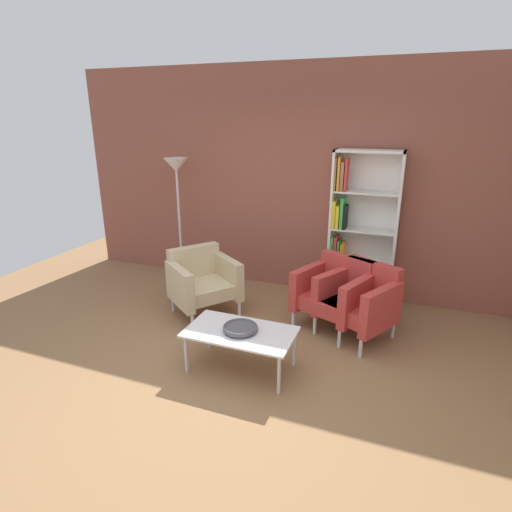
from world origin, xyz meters
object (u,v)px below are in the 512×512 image
(floor_lamp_torchiere, at_px, (177,180))
(armchair_spare_guest, at_px, (202,281))
(decorative_bowl, at_px, (240,328))
(coffee_table_low, at_px, (240,334))
(armchair_by_bookshelf, at_px, (335,292))
(bookshelf_tall, at_px, (356,230))
(armchair_corner_red, at_px, (360,299))

(floor_lamp_torchiere, bearing_deg, armchair_spare_guest, -46.49)
(decorative_bowl, bearing_deg, coffee_table_low, 0.00)
(armchair_by_bookshelf, xyz_separation_m, floor_lamp_torchiere, (-2.29, 0.57, 1.03))
(bookshelf_tall, relative_size, armchair_spare_guest, 2.00)
(armchair_spare_guest, relative_size, armchair_corner_red, 1.02)
(bookshelf_tall, distance_m, coffee_table_low, 2.15)
(armchair_spare_guest, distance_m, armchair_corner_red, 1.82)
(armchair_spare_guest, xyz_separation_m, floor_lamp_torchiere, (-0.75, 0.79, 1.03))
(armchair_corner_red, bearing_deg, bookshelf_tall, 131.19)
(decorative_bowl, distance_m, floor_lamp_torchiere, 2.59)
(coffee_table_low, bearing_deg, armchair_corner_red, 48.65)
(decorative_bowl, relative_size, armchair_spare_guest, 0.34)
(bookshelf_tall, xyz_separation_m, floor_lamp_torchiere, (-2.37, -0.22, 0.51))
(armchair_spare_guest, relative_size, floor_lamp_torchiere, 0.54)
(decorative_bowl, xyz_separation_m, armchair_corner_red, (0.93, 1.06, -0.02))
(armchair_by_bookshelf, bearing_deg, decorative_bowl, -97.54)
(floor_lamp_torchiere, bearing_deg, coffee_table_low, -46.42)
(decorative_bowl, distance_m, armchair_corner_red, 1.41)
(coffee_table_low, bearing_deg, decorative_bowl, 0.00)
(bookshelf_tall, relative_size, armchair_by_bookshelf, 2.11)
(bookshelf_tall, distance_m, armchair_by_bookshelf, 0.95)
(decorative_bowl, height_order, armchair_spare_guest, armchair_spare_guest)
(bookshelf_tall, bearing_deg, armchair_corner_red, -77.09)
(armchair_spare_guest, bearing_deg, bookshelf_tall, -20.88)
(coffee_table_low, distance_m, armchair_corner_red, 1.41)
(coffee_table_low, xyz_separation_m, armchair_by_bookshelf, (0.65, 1.15, 0.05))
(bookshelf_tall, height_order, armchair_by_bookshelf, bookshelf_tall)
(armchair_by_bookshelf, bearing_deg, floor_lamp_torchiere, -172.02)
(decorative_bowl, height_order, armchair_corner_red, armchair_corner_red)
(armchair_spare_guest, bearing_deg, armchair_by_bookshelf, -44.75)
(decorative_bowl, bearing_deg, armchair_corner_red, 48.65)
(armchair_corner_red, xyz_separation_m, floor_lamp_torchiere, (-2.57, 0.67, 1.03))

